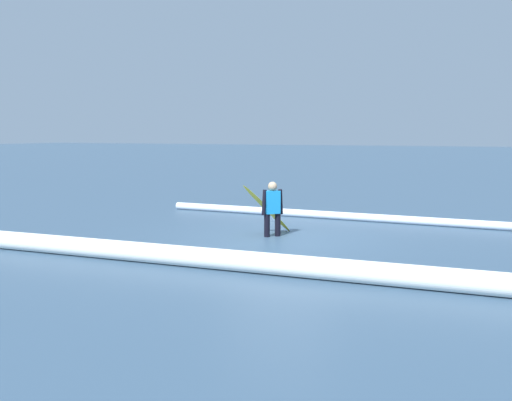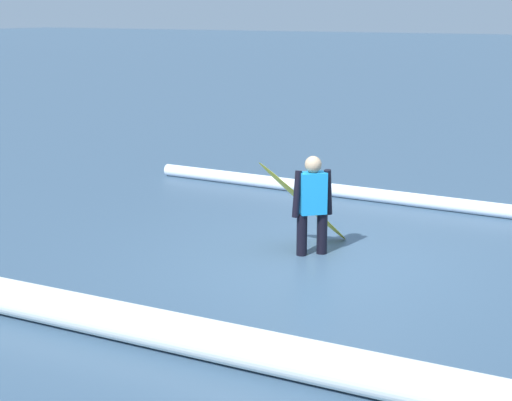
{
  "view_description": "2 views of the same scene",
  "coord_description": "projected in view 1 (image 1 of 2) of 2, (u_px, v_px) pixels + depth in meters",
  "views": [
    {
      "loc": [
        -4.38,
        11.83,
        2.48
      ],
      "look_at": [
        -0.08,
        1.68,
        1.11
      ],
      "focal_mm": 38.37,
      "sensor_mm": 36.0,
      "label": 1
    },
    {
      "loc": [
        -3.79,
        8.75,
        3.16
      ],
      "look_at": [
        0.17,
        1.53,
        1.13
      ],
      "focal_mm": 54.74,
      "sensor_mm": 36.0,
      "label": 2
    }
  ],
  "objects": [
    {
      "name": "surfer",
      "position": [
        272.0,
        206.0,
        13.06
      ],
      "size": [
        0.4,
        0.47,
        1.32
      ],
      "rotation": [
        0.0,
        0.0,
        3.91
      ],
      "color": "black",
      "rests_on": "ground_plane"
    },
    {
      "name": "wave_crest_foreground",
      "position": [
        403.0,
        220.0,
        14.95
      ],
      "size": [
        14.42,
        0.45,
        0.22
      ],
      "primitive_type": "cylinder",
      "rotation": [
        0.0,
        1.57,
        -0.02
      ],
      "color": "white",
      "rests_on": "ground_plane"
    },
    {
      "name": "wave_crest_midground",
      "position": [
        372.0,
        273.0,
        8.98
      ],
      "size": [
        17.54,
        1.03,
        0.38
      ],
      "primitive_type": "cylinder",
      "rotation": [
        0.0,
        1.57,
        0.04
      ],
      "color": "white",
      "rests_on": "ground_plane"
    },
    {
      "name": "surfboard",
      "position": [
        267.0,
        209.0,
        13.38
      ],
      "size": [
        1.0,
        1.36,
        1.26
      ],
      "color": "yellow",
      "rests_on": "ground_plane"
    },
    {
      "name": "ground_plane",
      "position": [
        281.0,
        239.0,
        12.81
      ],
      "size": [
        187.48,
        187.48,
        0.0
      ],
      "primitive_type": "plane",
      "color": "#38536C"
    }
  ]
}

